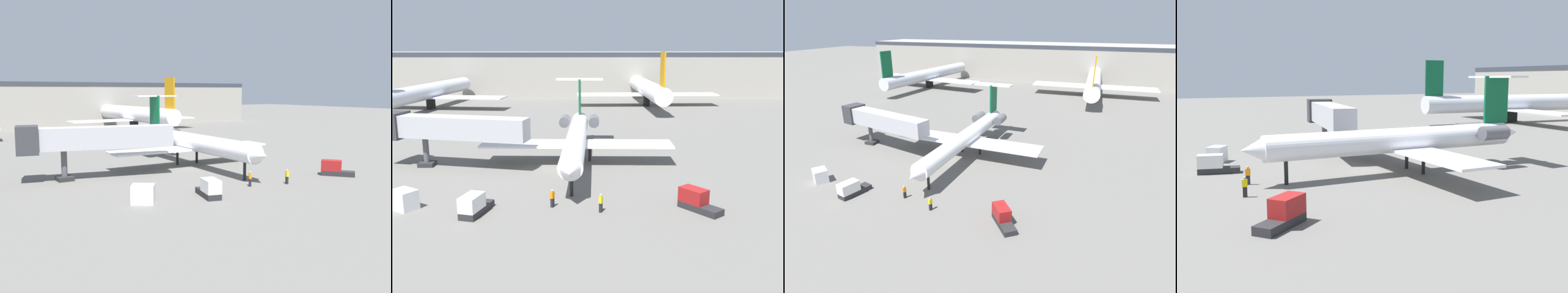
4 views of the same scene
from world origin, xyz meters
TOP-DOWN VIEW (x-y plane):
  - ground_plane at (0.00, 0.00)m, footprint 400.00×400.00m
  - regional_jet at (2.61, 2.40)m, footprint 23.70×30.99m
  - jet_bridge at (-12.87, 0.43)m, footprint 18.23×6.83m
  - ground_crew_marshaller at (4.86, -14.42)m, footprint 0.38×0.47m
  - ground_crew_loader at (0.55, -13.13)m, footprint 0.42×0.48m
  - baggage_tug_lead at (13.37, -13.94)m, footprint 3.56×4.02m
  - baggage_tug_trailing at (-6.06, -14.86)m, footprint 2.38×4.23m
  - cargo_container_uld at (-12.61, -13.39)m, footprint 2.67×2.54m
  - terminal_building at (0.00, 84.51)m, footprint 139.34×21.18m
  - parked_airliner_west_end at (-32.11, 51.23)m, footprint 35.75×42.14m
  - parked_airliner_west_mid at (19.33, 56.25)m, footprint 34.46×40.96m

SIDE VIEW (x-z plane):
  - ground_plane at x=0.00m, z-range -0.10..0.00m
  - baggage_tug_lead at x=13.37m, z-range -0.11..1.79m
  - baggage_tug_trailing at x=-6.06m, z-range -0.11..1.79m
  - ground_crew_marshaller at x=4.86m, z-range 0.01..1.70m
  - ground_crew_loader at x=0.55m, z-range 0.01..1.70m
  - cargo_container_uld at x=-12.61m, z-range 0.00..1.78m
  - regional_jet at x=2.61m, z-range -1.43..8.24m
  - parked_airliner_west_end at x=-32.11m, z-range -2.41..10.60m
  - parked_airliner_west_mid at x=19.33m, z-range -2.41..10.89m
  - jet_bridge at x=-12.87m, z-range 1.57..8.10m
  - terminal_building at x=0.00m, z-range 0.02..12.78m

